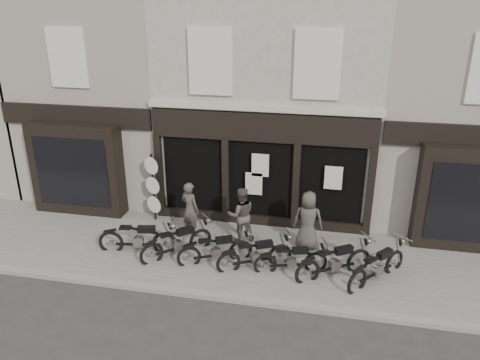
% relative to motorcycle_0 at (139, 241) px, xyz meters
% --- Properties ---
extents(ground_plane, '(90.00, 90.00, 0.00)m').
position_rel_motorcycle_0_xyz_m(ground_plane, '(3.26, -0.44, -0.45)').
color(ground_plane, '#2D2B28').
rests_on(ground_plane, ground).
extents(pavement, '(30.00, 4.20, 0.12)m').
position_rel_motorcycle_0_xyz_m(pavement, '(3.26, 0.46, -0.39)').
color(pavement, '#656159').
rests_on(pavement, ground_plane).
extents(kerb, '(30.00, 0.25, 0.13)m').
position_rel_motorcycle_0_xyz_m(kerb, '(3.26, -1.69, -0.39)').
color(kerb, gray).
rests_on(kerb, ground_plane).
extents(central_building, '(7.30, 6.22, 8.34)m').
position_rel_motorcycle_0_xyz_m(central_building, '(3.26, 5.51, 3.63)').
color(central_building, '#AEAA95').
rests_on(central_building, ground).
extents(neighbour_left, '(5.60, 6.73, 8.34)m').
position_rel_motorcycle_0_xyz_m(neighbour_left, '(-3.09, 5.46, 3.59)').
color(neighbour_left, gray).
rests_on(neighbour_left, ground).
extents(neighbour_right, '(5.60, 6.73, 8.34)m').
position_rel_motorcycle_0_xyz_m(neighbour_right, '(9.61, 5.46, 3.59)').
color(neighbour_right, gray).
rests_on(neighbour_right, ground).
extents(motorcycle_0, '(2.36, 0.75, 1.14)m').
position_rel_motorcycle_0_xyz_m(motorcycle_0, '(0.00, 0.00, 0.00)').
color(motorcycle_0, black).
rests_on(motorcycle_0, ground).
extents(motorcycle_1, '(1.84, 1.80, 1.11)m').
position_rel_motorcycle_0_xyz_m(motorcycle_1, '(1.20, 0.04, -0.01)').
color(motorcycle_1, black).
rests_on(motorcycle_1, ground).
extents(motorcycle_2, '(2.05, 1.22, 1.06)m').
position_rel_motorcycle_0_xyz_m(motorcycle_2, '(2.41, -0.12, -0.03)').
color(motorcycle_2, black).
rests_on(motorcycle_2, ground).
extents(motorcycle_3, '(2.05, 1.31, 1.07)m').
position_rel_motorcycle_0_xyz_m(motorcycle_3, '(3.57, -0.16, -0.03)').
color(motorcycle_3, black).
rests_on(motorcycle_3, ground).
extents(motorcycle_4, '(2.01, 0.90, 0.99)m').
position_rel_motorcycle_0_xyz_m(motorcycle_4, '(4.58, -0.15, -0.06)').
color(motorcycle_4, black).
rests_on(motorcycle_4, ground).
extents(motorcycle_5, '(2.09, 1.53, 1.13)m').
position_rel_motorcycle_0_xyz_m(motorcycle_5, '(5.75, -0.14, -0.00)').
color(motorcycle_5, black).
rests_on(motorcycle_5, ground).
extents(motorcycle_6, '(1.72, 1.91, 1.11)m').
position_rel_motorcycle_0_xyz_m(motorcycle_6, '(6.88, -0.15, -0.01)').
color(motorcycle_6, black).
rests_on(motorcycle_6, ground).
extents(man_left, '(0.77, 0.66, 1.79)m').
position_rel_motorcycle_0_xyz_m(man_left, '(1.22, 1.28, 0.56)').
color(man_left, '#403C35').
rests_on(man_left, pavement).
extents(man_centre, '(1.04, 0.93, 1.76)m').
position_rel_motorcycle_0_xyz_m(man_centre, '(2.86, 1.25, 0.55)').
color(man_centre, '#474239').
rests_on(man_centre, pavement).
extents(man_right, '(0.88, 0.58, 1.80)m').
position_rel_motorcycle_0_xyz_m(man_right, '(4.91, 1.25, 0.57)').
color(man_right, '#413C36').
rests_on(man_right, pavement).
extents(advert_sign_post, '(0.58, 0.39, 2.47)m').
position_rel_motorcycle_0_xyz_m(advert_sign_post, '(-0.30, 2.06, 0.75)').
color(advert_sign_post, black).
rests_on(advert_sign_post, ground).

